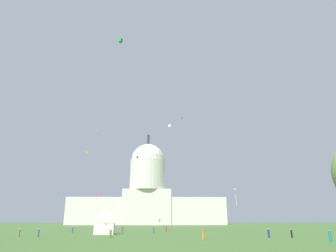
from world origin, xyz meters
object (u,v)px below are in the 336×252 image
Objects in this scene: person_red_front_right at (166,229)px; kite_black_high at (137,157)px; person_grey_edge_east at (111,230)px; kite_red_low at (96,195)px; person_orange_mid_center at (203,235)px; person_teal_lawn_far_left at (330,237)px; person_denim_lawn_far_right at (154,230)px; kite_magenta_high at (182,118)px; person_black_back_center at (292,234)px; person_purple_front_center at (72,230)px; kite_gold_mid at (87,153)px; person_navy_edge_west at (101,230)px; kite_lime_high at (170,126)px; person_olive_near_tree_west at (19,233)px; person_olive_mid_right at (110,234)px; kite_green_high at (121,41)px; person_navy_near_tent at (269,233)px; kite_blue_low at (57,194)px; person_denim_back_right at (38,233)px; person_purple_front_left at (122,230)px; capitol_building at (147,195)px; event_tent at (105,221)px; kite_white_low at (234,191)px; kite_pink_high at (98,131)px.

person_red_front_right is 103.61m from kite_black_high.
person_grey_edge_east is 0.40× the size of kite_red_low.
person_orange_mid_center is 19.45m from person_teal_lawn_far_left.
person_denim_lawn_far_right is 1.97× the size of kite_magenta_high.
kite_red_low reaches higher than person_black_back_center.
kite_gold_mid is at bearing -151.00° from person_purple_front_center.
person_denim_lawn_far_right is at bearing 177.44° from person_black_back_center.
kite_red_low is at bearing -17.93° from person_navy_edge_west.
person_denim_lawn_far_right is 92.47m from kite_red_low.
kite_lime_high is (17.42, 38.44, 41.91)m from person_grey_edge_east.
person_purple_front_center is at bearing -25.11° from person_olive_near_tree_west.
person_olive_mid_right is 121.51m from kite_magenta_high.
kite_green_high reaches higher than person_denim_lawn_far_right.
person_olive_mid_right is at bearing 73.29° from person_navy_near_tent.
kite_magenta_high is at bearing 18.47° from kite_green_high.
kite_green_high is 63.69m from kite_blue_low.
person_purple_front_center is 1.07× the size of person_denim_back_right.
person_denim_back_right is (-14.51, -20.65, -0.00)m from person_purple_front_left.
person_red_front_right is at bearing -4.49° from person_denim_back_right.
person_denim_lawn_far_right reaches higher than person_olive_mid_right.
capitol_building reaches higher than person_navy_edge_west.
capitol_building reaches higher than event_tent.
kite_blue_low reaches higher than person_denim_back_right.
person_denim_lawn_far_right reaches higher than person_purple_front_center.
person_denim_lawn_far_right is at bearing -160.16° from kite_gold_mid.
person_purple_front_center is 21.87m from person_denim_lawn_far_right.
person_black_back_center is at bearing 83.06° from person_purple_front_center.
kite_green_high is 1.02× the size of kite_white_low.
person_olive_near_tree_west is at bearing 137.23° from person_teal_lawn_far_left.
person_black_back_center is 34.41m from person_olive_mid_right.
person_purple_front_left is at bearing 166.68° from person_olive_mid_right.
person_grey_edge_east is 0.47× the size of kite_lime_high.
person_navy_edge_west is 53.41m from person_teal_lawn_far_left.
person_denim_back_right is at bearing -58.46° from kite_lime_high.
kite_green_high reaches higher than event_tent.
person_grey_edge_east is 0.92× the size of person_red_front_right.
event_tent is 3.53× the size of person_olive_near_tree_west.
kite_red_low is at bearing 178.10° from person_olive_mid_right.
person_denim_lawn_far_right is (11.47, 4.76, -2.12)m from event_tent.
person_red_front_right is (-18.96, 28.08, 0.01)m from person_navy_near_tent.
kite_white_low reaches higher than person_orange_mid_center.
event_tent is at bearing -64.00° from person_olive_near_tree_west.
kite_green_high reaches higher than kite_white_low.
person_grey_edge_east reaches higher than person_purple_front_left.
person_teal_lawn_far_left is (0.75, -12.29, 0.04)m from person_black_back_center.
person_black_back_center is 53.98m from person_purple_front_center.
person_denim_lawn_far_right is at bearing -12.22° from person_denim_back_right.
kite_pink_high reaches higher than person_purple_front_left.
person_navy_near_tent is 119.62m from kite_red_low.
person_purple_front_center is 0.42× the size of kite_red_low.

